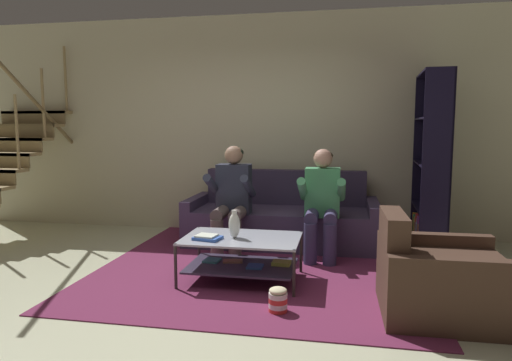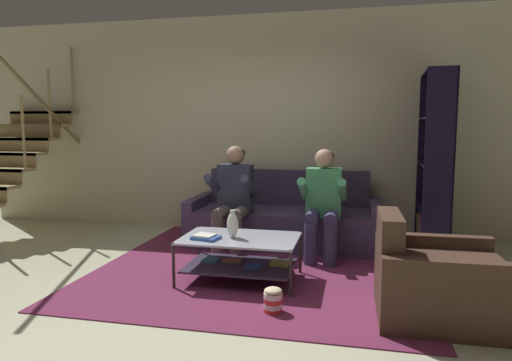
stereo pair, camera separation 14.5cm
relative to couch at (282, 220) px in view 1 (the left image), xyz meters
name	(u,v)px [view 1 (the left image)]	position (x,y,z in m)	size (l,w,h in m)	color
ground	(210,295)	(-0.38, -1.85, -0.29)	(16.80, 16.80, 0.00)	beige
back_partition	(261,126)	(-0.38, 0.61, 1.16)	(8.40, 0.12, 2.90)	beige
couch	(282,220)	(0.00, 0.00, 0.00)	(2.29, 0.93, 0.88)	#403350
person_seated_left	(232,195)	(-0.50, -0.55, 0.37)	(0.50, 0.58, 1.22)	#5B4C4A
person_seated_right	(322,199)	(0.50, -0.55, 0.36)	(0.50, 0.58, 1.19)	#3A345A
coffee_table	(242,252)	(-0.18, -1.45, -0.01)	(1.07, 0.70, 0.42)	#AEB3C4
area_rug	(263,262)	(-0.10, -0.85, -0.29)	(3.18, 3.40, 0.01)	#6C2547
vase	(234,225)	(-0.25, -1.48, 0.25)	(0.11, 0.11, 0.26)	silver
book_stack	(207,237)	(-0.48, -1.59, 0.15)	(0.27, 0.22, 0.04)	#345CB9
bookshelf	(433,185)	(1.74, 0.00, 0.48)	(0.35, 1.01, 2.04)	black
armchair	(439,281)	(1.45, -1.93, -0.02)	(0.92, 0.86, 0.79)	#473024
popcorn_tub	(278,300)	(0.24, -2.11, -0.19)	(0.15, 0.15, 0.20)	red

